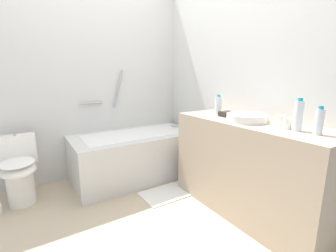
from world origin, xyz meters
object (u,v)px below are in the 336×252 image
water_bottle_1 (298,116)px  amenity_basket (226,114)px  soap_dish (211,112)px  drinking_glass_1 (280,120)px  water_bottle_2 (218,105)px  bathtub (136,154)px  sink_faucet (261,116)px  sink_basin (247,118)px  drinking_glass_0 (287,123)px  bath_mat (168,193)px  toilet (19,170)px  water_bottle_0 (319,122)px

water_bottle_1 → amenity_basket: size_ratio=1.75×
amenity_basket → soap_dish: 0.25m
water_bottle_1 → drinking_glass_1: (0.07, 0.18, -0.07)m
water_bottle_1 → water_bottle_2: (0.06, 0.88, -0.02)m
bathtub → amenity_basket: (0.57, -0.98, 0.61)m
sink_faucet → water_bottle_1: water_bottle_1 is taller
sink_basin → sink_faucet: size_ratio=2.31×
water_bottle_2 → drinking_glass_0: 0.81m
bathtub → soap_dish: (0.59, -0.73, 0.59)m
water_bottle_1 → drinking_glass_0: (0.00, 0.08, -0.07)m
sink_basin → drinking_glass_1: (0.09, -0.26, 0.01)m
sink_faucet → sink_basin: bearing=180.0°
sink_faucet → water_bottle_1: 0.49m
water_bottle_1 → soap_dish: water_bottle_1 is taller
bathtub → sink_basin: size_ratio=4.39×
drinking_glass_0 → drinking_glass_1: (0.07, 0.10, 0.00)m
water_bottle_1 → water_bottle_2: 0.89m
bath_mat → toilet: bearing=154.1°
water_bottle_2 → drinking_glass_1: 0.70m
water_bottle_2 → sink_basin: bearing=-100.3°
toilet → bathtub: bearing=89.5°
bathtub → drinking_glass_0: bathtub is taller
amenity_basket → soap_dish: (0.02, 0.25, -0.02)m
toilet → soap_dish: (1.86, -0.78, 0.55)m
sink_faucet → amenity_basket: (-0.16, 0.29, -0.01)m
drinking_glass_1 → sink_basin: bearing=108.2°
sink_faucet → amenity_basket: sink_faucet is taller
water_bottle_0 → water_bottle_1: water_bottle_1 is taller
sink_basin → drinking_glass_0: bearing=-86.8°
bath_mat → drinking_glass_0: bearing=-66.7°
sink_faucet → water_bottle_2: bearing=105.7°
toilet → bath_mat: toilet is taller
toilet → sink_faucet: bearing=58.3°
sink_faucet → drinking_glass_0: 0.41m
water_bottle_1 → water_bottle_2: bearing=86.1°
drinking_glass_0 → water_bottle_0: bearing=-87.4°
drinking_glass_0 → amenity_basket: drinking_glass_0 is taller
water_bottle_0 → amenity_basket: (0.02, 0.87, -0.07)m
sink_faucet → drinking_glass_0: size_ratio=1.79×
toilet → amenity_basket: size_ratio=4.96×
sink_faucet → water_bottle_1: bearing=-112.5°
drinking_glass_0 → soap_dish: 0.90m
bathtub → amenity_basket: bathtub is taller
sink_basin → drinking_glass_1: 0.28m
amenity_basket → drinking_glass_0: bearing=-92.3°
amenity_basket → sink_basin: bearing=-99.3°
bathtub → drinking_glass_0: (0.54, -1.63, 0.62)m
sink_basin → water_bottle_0: water_bottle_0 is taller
drinking_glass_1 → soap_dish: 0.80m
sink_basin → water_bottle_1: water_bottle_1 is taller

